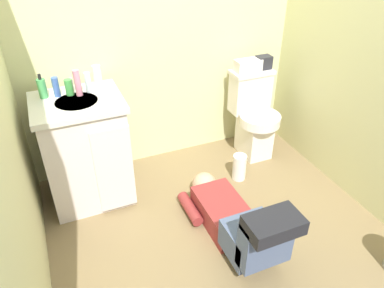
# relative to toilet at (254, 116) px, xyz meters

# --- Properties ---
(ground_plane) EXTENTS (2.73, 3.09, 0.04)m
(ground_plane) POSITION_rel_toilet_xyz_m (-0.72, -0.77, -0.39)
(ground_plane) COLOR olive
(wall_back) EXTENTS (2.39, 0.08, 2.40)m
(wall_back) POSITION_rel_toilet_xyz_m (-0.72, 0.31, 0.83)
(wall_back) COLOR beige
(wall_back) RESTS_ON ground_plane
(toilet) EXTENTS (0.36, 0.46, 0.75)m
(toilet) POSITION_rel_toilet_xyz_m (0.00, 0.00, 0.00)
(toilet) COLOR silver
(toilet) RESTS_ON ground_plane
(vanity_cabinet) EXTENTS (0.60, 0.53, 0.82)m
(vanity_cabinet) POSITION_rel_toilet_xyz_m (-1.44, -0.07, 0.05)
(vanity_cabinet) COLOR silver
(vanity_cabinet) RESTS_ON ground_plane
(faucet) EXTENTS (0.02, 0.02, 0.10)m
(faucet) POSITION_rel_toilet_xyz_m (-1.45, 0.08, 0.50)
(faucet) COLOR silver
(faucet) RESTS_ON vanity_cabinet
(person_plumber) EXTENTS (0.39, 1.06, 0.52)m
(person_plumber) POSITION_rel_toilet_xyz_m (-0.65, -0.90, -0.19)
(person_plumber) COLOR maroon
(person_plumber) RESTS_ON ground_plane
(tissue_box) EXTENTS (0.22, 0.11, 0.10)m
(tissue_box) POSITION_rel_toilet_xyz_m (-0.05, 0.09, 0.43)
(tissue_box) COLOR silver
(tissue_box) RESTS_ON toilet
(toiletry_bag) EXTENTS (0.12, 0.09, 0.11)m
(toiletry_bag) POSITION_rel_toilet_xyz_m (0.10, 0.09, 0.44)
(toiletry_bag) COLOR #26262D
(toiletry_bag) RESTS_ON toilet
(soap_dispenser) EXTENTS (0.06, 0.06, 0.17)m
(soap_dispenser) POSITION_rel_toilet_xyz_m (-1.64, 0.06, 0.52)
(soap_dispenser) COLOR #449A55
(soap_dispenser) RESTS_ON vanity_cabinet
(bottle_blue) EXTENTS (0.04, 0.04, 0.13)m
(bottle_blue) POSITION_rel_toilet_xyz_m (-1.55, 0.05, 0.52)
(bottle_blue) COLOR #4064B4
(bottle_blue) RESTS_ON vanity_cabinet
(bottle_green) EXTENTS (0.05, 0.05, 0.11)m
(bottle_green) POSITION_rel_toilet_xyz_m (-1.47, 0.04, 0.51)
(bottle_green) COLOR green
(bottle_green) RESTS_ON vanity_cabinet
(bottle_pink) EXTENTS (0.04, 0.04, 0.18)m
(bottle_pink) POSITION_rel_toilet_xyz_m (-1.41, 0.00, 0.54)
(bottle_pink) COLOR pink
(bottle_pink) RESTS_ON vanity_cabinet
(bottle_clear) EXTENTS (0.04, 0.04, 0.14)m
(bottle_clear) POSITION_rel_toilet_xyz_m (-1.34, 0.04, 0.52)
(bottle_clear) COLOR silver
(bottle_clear) RESTS_ON vanity_cabinet
(bottle_white) EXTENTS (0.06, 0.06, 0.16)m
(bottle_white) POSITION_rel_toilet_xyz_m (-1.27, 0.09, 0.53)
(bottle_white) COLOR white
(bottle_white) RESTS_ON vanity_cabinet
(paper_towel_roll) EXTENTS (0.11, 0.11, 0.22)m
(paper_towel_roll) POSITION_rel_toilet_xyz_m (-0.30, -0.32, -0.26)
(paper_towel_roll) COLOR white
(paper_towel_roll) RESTS_ON ground_plane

